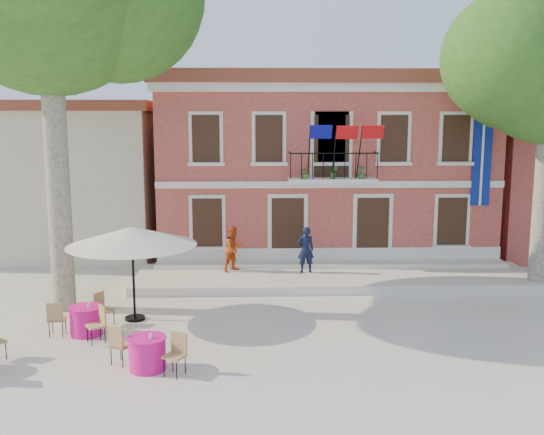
{
  "coord_description": "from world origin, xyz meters",
  "views": [
    {
      "loc": [
        -0.84,
        -16.31,
        5.67
      ],
      "look_at": [
        -0.26,
        3.5,
        2.47
      ],
      "focal_mm": 40.0,
      "sensor_mm": 36.0,
      "label": 1
    }
  ],
  "objects_px": {
    "patio_umbrella": "(132,236)",
    "pedestrian_orange": "(234,249)",
    "pedestrian_navy": "(306,250)",
    "cafe_table_0": "(147,352)",
    "cafe_table_1": "(86,319)"
  },
  "relations": [
    {
      "from": "cafe_table_0",
      "to": "patio_umbrella",
      "type": "bearing_deg",
      "value": 105.4
    },
    {
      "from": "patio_umbrella",
      "to": "pedestrian_orange",
      "type": "bearing_deg",
      "value": 58.39
    },
    {
      "from": "pedestrian_navy",
      "to": "cafe_table_1",
      "type": "bearing_deg",
      "value": 33.39
    },
    {
      "from": "pedestrian_orange",
      "to": "cafe_table_1",
      "type": "relative_size",
      "value": 0.88
    },
    {
      "from": "pedestrian_navy",
      "to": "cafe_table_0",
      "type": "bearing_deg",
      "value": 54.05
    },
    {
      "from": "cafe_table_0",
      "to": "cafe_table_1",
      "type": "relative_size",
      "value": 1.01
    },
    {
      "from": "patio_umbrella",
      "to": "pedestrian_navy",
      "type": "relative_size",
      "value": 2.21
    },
    {
      "from": "pedestrian_navy",
      "to": "cafe_table_1",
      "type": "relative_size",
      "value": 0.88
    },
    {
      "from": "patio_umbrella",
      "to": "cafe_table_1",
      "type": "distance_m",
      "value": 2.56
    },
    {
      "from": "pedestrian_orange",
      "to": "cafe_table_1",
      "type": "distance_m",
      "value": 6.77
    },
    {
      "from": "pedestrian_navy",
      "to": "pedestrian_orange",
      "type": "relative_size",
      "value": 1.0
    },
    {
      "from": "patio_umbrella",
      "to": "pedestrian_orange",
      "type": "height_order",
      "value": "patio_umbrella"
    },
    {
      "from": "pedestrian_orange",
      "to": "cafe_table_1",
      "type": "height_order",
      "value": "pedestrian_orange"
    },
    {
      "from": "pedestrian_navy",
      "to": "cafe_table_0",
      "type": "xyz_separation_m",
      "value": [
        -4.28,
        -7.71,
        -0.7
      ]
    },
    {
      "from": "pedestrian_navy",
      "to": "cafe_table_0",
      "type": "height_order",
      "value": "pedestrian_navy"
    }
  ]
}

